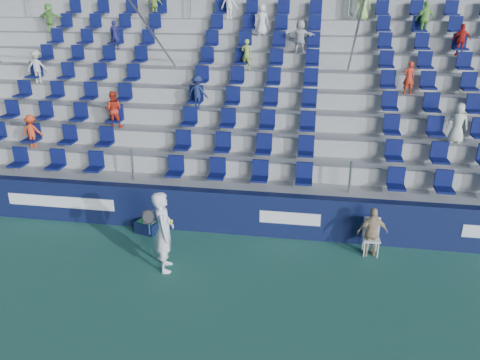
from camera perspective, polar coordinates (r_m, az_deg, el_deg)
name	(u,v)px	position (r m, az deg, el deg)	size (l,w,h in m)	color
ground	(210,301)	(10.37, -3.68, -14.49)	(70.00, 70.00, 0.00)	#2E6C56
sponsor_wall	(235,212)	(12.71, -0.63, -3.97)	(24.00, 0.32, 1.20)	#10173C
grandstand	(258,113)	(16.96, 2.27, 8.20)	(24.00, 8.17, 6.63)	#A5A5A0
tennis_player	(164,231)	(11.05, -9.28, -6.21)	(0.73, 0.83, 1.99)	white
line_judge_chair	(371,233)	(12.25, 15.71, -6.27)	(0.43, 0.44, 0.94)	white
line_judge	(372,232)	(12.07, 15.83, -6.13)	(0.76, 0.32, 1.29)	tan
ball_bin	(147,226)	(13.14, -11.27, -5.55)	(0.69, 0.55, 0.34)	black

